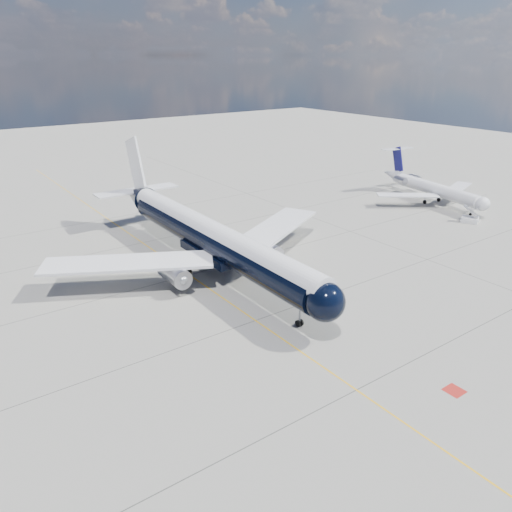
{
  "coord_description": "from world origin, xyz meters",
  "views": [
    {
      "loc": [
        -27.89,
        -28.86,
        26.9
      ],
      "look_at": [
        5.27,
        17.23,
        4.0
      ],
      "focal_mm": 35.0,
      "sensor_mm": 36.0,
      "label": 1
    }
  ],
  "objects": [
    {
      "name": "taxiway_centerline",
      "position": [
        0.0,
        25.0,
        0.0
      ],
      "size": [
        0.16,
        160.0,
        0.01
      ],
      "primitive_type": "cube",
      "color": "#E9A90C",
      "rests_on": "ground"
    },
    {
      "name": "red_marking",
      "position": [
        6.8,
        -10.0,
        0.0
      ],
      "size": [
        1.6,
        1.6,
        0.01
      ],
      "primitive_type": "cube",
      "color": "maroon",
      "rests_on": "ground"
    },
    {
      "name": "ground",
      "position": [
        0.0,
        30.0,
        0.0
      ],
      "size": [
        320.0,
        320.0,
        0.0
      ],
      "primitive_type": "plane",
      "color": "gray",
      "rests_on": "ground"
    },
    {
      "name": "boarding_stair",
      "position": [
        50.48,
        16.48,
        0.56
      ],
      "size": [
        3.15,
        3.42,
        3.04
      ],
      "rotation": [
        0.0,
        0.0,
        0.43
      ],
      "color": "silver",
      "rests_on": "ground"
    },
    {
      "name": "main_airliner",
      "position": [
        3.25,
        25.28,
        4.67
      ],
      "size": [
        42.84,
        52.01,
        15.05
      ],
      "rotation": [
        0.0,
        0.0,
        -0.01
      ],
      "color": "black",
      "rests_on": "ground"
    },
    {
      "name": "regional_jet",
      "position": [
        55.6,
        28.78,
        2.96
      ],
      "size": [
        23.74,
        27.57,
        9.37
      ],
      "rotation": [
        0.0,
        0.0,
        -0.17
      ],
      "color": "silver",
      "rests_on": "ground"
    }
  ]
}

